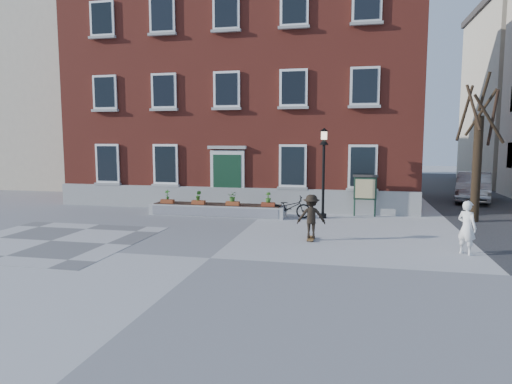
% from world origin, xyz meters
% --- Properties ---
extents(ground, '(100.00, 100.00, 0.00)m').
position_xyz_m(ground, '(0.00, 0.00, 0.00)').
color(ground, '#A2A2A5').
rests_on(ground, ground).
extents(checker_patch, '(6.00, 6.00, 0.01)m').
position_xyz_m(checker_patch, '(-6.00, 1.00, 0.01)').
color(checker_patch, '#5B5B5E').
rests_on(checker_patch, ground).
extents(distant_building, '(10.00, 12.00, 13.00)m').
position_xyz_m(distant_building, '(-18.00, 20.00, 6.50)').
color(distant_building, beige).
rests_on(distant_building, ground).
extents(bicycle, '(1.98, 1.09, 0.98)m').
position_xyz_m(bicycle, '(1.31, 7.12, 0.49)').
color(bicycle, black).
rests_on(bicycle, ground).
extents(parked_car, '(2.80, 5.16, 1.61)m').
position_xyz_m(parked_car, '(10.52, 14.74, 0.81)').
color(parked_car, '#B1B3B6').
rests_on(parked_car, ground).
extents(bystander, '(0.69, 0.70, 1.63)m').
position_xyz_m(bystander, '(7.39, 2.09, 0.82)').
color(bystander, white).
rests_on(bystander, ground).
extents(brick_building, '(18.40, 10.85, 12.60)m').
position_xyz_m(brick_building, '(-2.00, 13.98, 6.30)').
color(brick_building, maroon).
rests_on(brick_building, ground).
extents(planter_assembly, '(6.20, 1.12, 1.15)m').
position_xyz_m(planter_assembly, '(-1.99, 7.18, 0.31)').
color(planter_assembly, '#B6B6B1').
rests_on(planter_assembly, ground).
extents(bare_tree, '(1.83, 1.83, 6.16)m').
position_xyz_m(bare_tree, '(9.01, 8.01, 2.79)').
color(bare_tree, black).
rests_on(bare_tree, ground).
extents(lamp_post, '(0.40, 0.40, 3.93)m').
position_xyz_m(lamp_post, '(2.73, 7.52, 2.54)').
color(lamp_post, black).
rests_on(lamp_post, ground).
extents(notice_board, '(1.10, 0.16, 1.87)m').
position_xyz_m(notice_board, '(4.53, 8.39, 1.26)').
color(notice_board, '#1B3625').
rests_on(notice_board, ground).
extents(skateboarder, '(1.03, 0.78, 1.57)m').
position_xyz_m(skateboarder, '(2.65, 3.05, 0.82)').
color(skateboarder, brown).
rests_on(skateboarder, ground).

